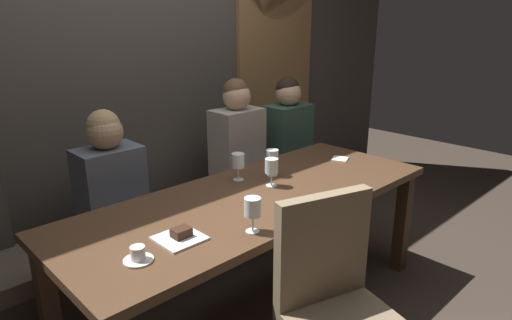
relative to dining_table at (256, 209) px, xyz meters
name	(u,v)px	position (x,y,z in m)	size (l,w,h in m)	color
ground	(256,309)	(0.00, 0.00, -0.65)	(9.00, 9.00, 0.00)	#382D26
back_wall_tiled	(132,43)	(0.00, 1.22, 0.85)	(6.00, 0.12, 3.00)	#423D38
arched_door	(276,53)	(1.35, 1.15, 0.71)	(0.90, 0.05, 2.55)	olive
dining_table	(256,209)	(0.00, 0.00, 0.00)	(2.20, 0.84, 0.74)	#412B1C
banquette_bench	(186,236)	(0.00, 0.70, -0.42)	(2.50, 0.44, 0.45)	#312A23
chair_near_side	(336,299)	(-0.24, -0.72, -0.09)	(0.55, 0.55, 0.98)	#4C3321
diner_redhead	(110,176)	(-0.51, 0.69, 0.14)	(0.36, 0.24, 0.73)	#4C515B
diner_bearded	(237,138)	(0.50, 0.71, 0.18)	(0.36, 0.24, 0.81)	#9E9384
diner_far_end	(288,129)	(1.01, 0.68, 0.17)	(0.36, 0.24, 0.78)	#2D473D
wine_glass_near_left	(272,158)	(0.28, 0.16, 0.20)	(0.08, 0.08, 0.16)	silver
wine_glass_far_left	(272,167)	(0.15, 0.03, 0.20)	(0.08, 0.08, 0.16)	silver
wine_glass_end_left	(238,161)	(0.08, 0.24, 0.20)	(0.08, 0.08, 0.16)	silver
wine_glass_far_right	(253,209)	(-0.32, -0.31, 0.20)	(0.08, 0.08, 0.16)	silver
espresso_cup	(138,255)	(-0.82, -0.18, 0.11)	(0.12, 0.12, 0.06)	white
dessert_plate	(180,236)	(-0.60, -0.14, 0.10)	(0.19, 0.19, 0.05)	white
folded_napkin	(340,159)	(0.85, 0.06, 0.09)	(0.11, 0.10, 0.01)	silver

